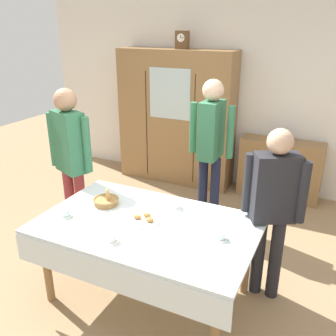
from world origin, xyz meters
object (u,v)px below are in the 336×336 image
Objects in this scene: dining_table at (145,234)px; tea_cup_far_left at (220,236)px; tea_cup_back_edge at (112,239)px; tea_cup_near_left at (176,206)px; person_near_right_end at (71,153)px; wall_cabinet at (176,118)px; spoon_mid_right at (208,215)px; mantel_clock at (182,40)px; pastry_plate at (144,219)px; book_stack at (284,137)px; bread_basket at (106,201)px; person_behind_table_right at (273,201)px; bookshelf_low at (280,169)px; person_by_cabinet at (211,140)px; spoon_mid_left at (230,228)px; spoon_back_edge at (53,227)px; tea_cup_front_edge at (66,213)px.

tea_cup_far_left is (0.63, 0.06, 0.12)m from dining_table.
tea_cup_back_edge is 0.73m from tea_cup_near_left.
wall_cabinet is at bearing 83.07° from person_near_right_end.
wall_cabinet is 2.58m from spoon_mid_right.
pastry_plate is (0.78, -2.53, -1.33)m from mantel_clock.
pastry_plate reaches higher than spoon_mid_right.
bread_basket is at bearing -115.34° from book_stack.
spoon_mid_right is at bearing -164.29° from person_behind_table_right.
wall_cabinet is 1.67m from bookshelf_low.
pastry_plate is (-0.71, -2.59, -0.11)m from book_stack.
person_by_cabinet reaches higher than person_behind_table_right.
spoon_mid_left is at bearing -90.56° from bookshelf_low.
pastry_plate reaches higher than spoon_back_edge.
pastry_plate is 1.45m from person_by_cabinet.
person_behind_table_right is (2.08, 0.02, -0.11)m from person_near_right_end.
person_by_cabinet reaches higher than bread_basket.
tea_cup_near_left is 1.06m from spoon_back_edge.
bread_basket is (0.31, -2.42, -1.31)m from mantel_clock.
tea_cup_front_edge is at bearing -153.64° from spoon_mid_right.
spoon_mid_left is 1.00× the size of spoon_back_edge.
tea_cup_near_left is (-0.56, -2.27, -0.10)m from book_stack.
tea_cup_near_left is 0.84m from person_behind_table_right.
book_stack is at bearing 64.66° from bread_basket.
wall_cabinet is at bearing 99.34° from bread_basket.
person_near_right_end reaches higher than spoon_mid_right.
mantel_clock is 0.14× the size of person_near_right_end.
mantel_clock is 0.15× the size of person_behind_table_right.
bread_basket is at bearing 61.03° from tea_cup_front_edge.
person_behind_table_right is at bearing 29.56° from dining_table.
tea_cup_front_edge is (-0.69, -0.17, 0.12)m from dining_table.
tea_cup_far_left is (0.73, 0.39, 0.00)m from tea_cup_back_edge.
tea_cup_back_edge is (0.71, -2.92, -1.31)m from mantel_clock.
wall_cabinet reaches higher than pastry_plate.
tea_cup_front_edge is 1.09× the size of spoon_mid_left.
bookshelf_low is 3.09m from tea_cup_back_edge.
dining_table is at bearing -174.34° from tea_cup_far_left.
book_stack is at bearing 75.80° from dining_table.
tea_cup_front_edge is at bearing -118.97° from bread_basket.
wall_cabinet is 3.03m from tea_cup_back_edge.
spoon_back_edge is at bearing -146.54° from pastry_plate.
tea_cup_near_left is 0.08× the size of person_behind_table_right.
tea_cup_back_edge is at bearing -104.62° from bookshelf_low.
bread_basket is (-0.50, 0.17, 0.12)m from dining_table.
person_near_right_end is at bearing 141.63° from tea_cup_back_edge.
person_near_right_end reaches higher than tea_cup_back_edge.
wall_cabinet is at bearing 130.02° from person_by_cabinet.
bread_basket is at bearing -161.51° from tea_cup_near_left.
bread_basket is at bearing -115.34° from bookshelf_low.
wall_cabinet is 1.79× the size of bookshelf_low.
person_by_cabinet reaches higher than bookshelf_low.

